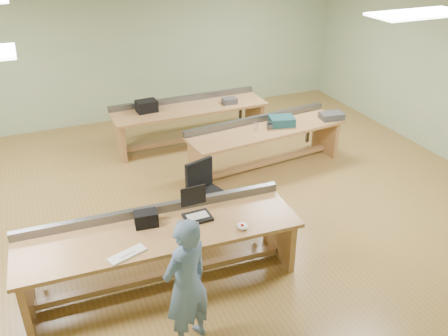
{
  "coord_description": "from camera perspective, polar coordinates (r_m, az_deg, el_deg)",
  "views": [
    {
      "loc": [
        -1.83,
        -5.89,
        3.98
      ],
      "look_at": [
        0.41,
        -0.6,
        0.92
      ],
      "focal_mm": 38.0,
      "sensor_mm": 36.0,
      "label": 1
    }
  ],
  "objects": [
    {
      "name": "parts_bin_teal",
      "position": [
        8.35,
        6.96,
        5.64
      ],
      "size": [
        0.49,
        0.41,
        0.15
      ],
      "primitive_type": "cube",
      "rotation": [
        0.0,
        0.0,
        -0.24
      ],
      "color": "#143B42",
      "rests_on": "workbench_mid"
    },
    {
      "name": "drinks_can",
      "position": [
        8.13,
        3.89,
        5.03
      ],
      "size": [
        0.08,
        0.08,
        0.11
      ],
      "primitive_type": "cylinder",
      "rotation": [
        0.0,
        0.0,
        -0.39
      ],
      "color": "silver",
      "rests_on": "workbench_mid"
    },
    {
      "name": "parts_bin_grey",
      "position": [
        8.78,
        12.83,
        6.13
      ],
      "size": [
        0.44,
        0.32,
        0.11
      ],
      "primitive_type": "cube",
      "rotation": [
        0.0,
        0.0,
        -0.14
      ],
      "color": "#333436",
      "rests_on": "workbench_mid"
    },
    {
      "name": "storage_box_back",
      "position": [
        8.99,
        -9.3,
        7.36
      ],
      "size": [
        0.39,
        0.29,
        0.22
      ],
      "primitive_type": "cube",
      "rotation": [
        0.0,
        0.0,
        0.06
      ],
      "color": "black",
      "rests_on": "workbench_back"
    },
    {
      "name": "laptop_screen",
      "position": [
        5.73,
        -3.72,
        -3.35
      ],
      "size": [
        0.32,
        0.02,
        0.25
      ],
      "primitive_type": "cube",
      "rotation": [
        0.0,
        0.0,
        0.02
      ],
      "color": "black",
      "rests_on": "laptop_base"
    },
    {
      "name": "trackball_mouse",
      "position": [
        5.58,
        2.26,
        -6.99
      ],
      "size": [
        0.17,
        0.18,
        0.06
      ],
      "primitive_type": "ellipsoid",
      "rotation": [
        0.0,
        0.0,
        0.35
      ],
      "color": "white",
      "rests_on": "workbench_front"
    },
    {
      "name": "tray_back",
      "position": [
        9.3,
        0.67,
        8.09
      ],
      "size": [
        0.29,
        0.22,
        0.11
      ],
      "primitive_type": "cube",
      "rotation": [
        0.0,
        0.0,
        -0.08
      ],
      "color": "#333436",
      "rests_on": "workbench_back"
    },
    {
      "name": "camera_bag",
      "position": [
        5.66,
        -9.34,
        -6.05
      ],
      "size": [
        0.29,
        0.21,
        0.19
      ],
      "primitive_type": "cube",
      "rotation": [
        0.0,
        0.0,
        -0.12
      ],
      "color": "black",
      "rests_on": "workbench_front"
    },
    {
      "name": "floor",
      "position": [
        7.35,
        -4.78,
        -4.87
      ],
      "size": [
        10.0,
        10.0,
        0.0
      ],
      "primitive_type": "plane",
      "color": "olive",
      "rests_on": "ground"
    },
    {
      "name": "keyboard",
      "position": [
        5.29,
        -11.56,
        -10.16
      ],
      "size": [
        0.44,
        0.26,
        0.02
      ],
      "primitive_type": "cube",
      "rotation": [
        0.0,
        0.0,
        0.32
      ],
      "color": "beige",
      "rests_on": "workbench_front"
    },
    {
      "name": "person",
      "position": [
        4.84,
        -4.56,
        -13.78
      ],
      "size": [
        0.65,
        0.56,
        1.52
      ],
      "primitive_type": "imported",
      "rotation": [
        0.0,
        0.0,
        3.56
      ],
      "color": "slate",
      "rests_on": "floor"
    },
    {
      "name": "task_chair",
      "position": [
        6.76,
        -2.05,
        -4.34
      ],
      "size": [
        0.67,
        0.67,
        0.99
      ],
      "rotation": [
        0.0,
        0.0,
        0.3
      ],
      "color": "black",
      "rests_on": "floor"
    },
    {
      "name": "ceiling",
      "position": [
        6.25,
        -5.91,
        18.89
      ],
      "size": [
        10.0,
        10.0,
        0.0
      ],
      "primitive_type": "plane",
      "color": "silver",
      "rests_on": "wall_back"
    },
    {
      "name": "workbench_back",
      "position": [
        9.25,
        -4.17,
        6.26
      ],
      "size": [
        2.99,
        0.83,
        0.86
      ],
      "rotation": [
        0.0,
        0.0,
        0.01
      ],
      "color": "#AB7148",
      "rests_on": "floor"
    },
    {
      "name": "workbench_front",
      "position": [
        5.73,
        -7.6,
        -8.86
      ],
      "size": [
        3.33,
        1.04,
        0.86
      ],
      "rotation": [
        0.0,
        0.0,
        -0.05
      ],
      "color": "#AB7148",
      "rests_on": "floor"
    },
    {
      "name": "laptop_base",
      "position": [
        5.76,
        -3.19,
        -5.94
      ],
      "size": [
        0.33,
        0.27,
        0.03
      ],
      "primitive_type": "cube",
      "rotation": [
        0.0,
        0.0,
        0.02
      ],
      "color": "black",
      "rests_on": "workbench_front"
    },
    {
      "name": "workbench_mid",
      "position": [
        8.31,
        5.01,
        3.61
      ],
      "size": [
        2.91,
        1.03,
        0.86
      ],
      "rotation": [
        0.0,
        0.0,
        0.1
      ],
      "color": "#AB7148",
      "rests_on": "floor"
    },
    {
      "name": "mug",
      "position": [
        8.17,
        5.53,
        4.99
      ],
      "size": [
        0.12,
        0.12,
        0.09
      ],
      "primitive_type": "imported",
      "rotation": [
        0.0,
        0.0,
        -0.06
      ],
      "color": "#333436",
      "rests_on": "workbench_mid"
    },
    {
      "name": "fluor_panels",
      "position": [
        6.26,
        -5.9,
        18.62
      ],
      "size": [
        6.2,
        3.5,
        0.03
      ],
      "color": "white",
      "rests_on": "ceiling"
    },
    {
      "name": "wall_front",
      "position": [
        3.62,
        15.88,
        -16.57
      ],
      "size": [
        10.0,
        0.04,
        3.0
      ],
      "primitive_type": "cube",
      "color": "#99A77F",
      "rests_on": "floor"
    },
    {
      "name": "wall_back",
      "position": [
        10.37,
        -12.43,
        13.58
      ],
      "size": [
        10.0,
        0.04,
        3.0
      ],
      "primitive_type": "cube",
      "color": "#99A77F",
      "rests_on": "floor"
    }
  ]
}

